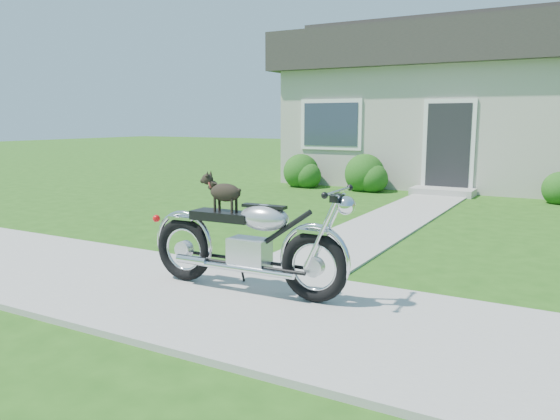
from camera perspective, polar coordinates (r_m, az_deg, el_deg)
The scene contains 7 objects.
ground at distance 4.65m, azimuth 10.89°, elevation -12.50°, with size 80.00×80.00×0.00m, color #235114.
sidewalk at distance 4.64m, azimuth 10.90°, elevation -12.27°, with size 24.00×2.20×0.04m, color #9E9B93.
walkway at distance 9.69m, azimuth 11.86°, elevation -0.93°, with size 1.20×8.00×0.03m, color #9E9B93.
house at distance 16.17m, azimuth 24.95°, elevation 10.10°, with size 12.60×7.03×4.50m.
shrub_row at distance 12.79m, azimuth 21.65°, elevation 2.78°, with size 10.33×0.99×0.99m.
potted_plant_left at distance 13.63m, azimuth 8.17°, elevation 3.70°, with size 0.70×0.60×0.77m, color #205115.
motorcycle_with_dog at distance 5.36m, azimuth -3.31°, elevation -3.27°, with size 2.22×0.60×1.15m.
Camera 1 is at (1.32, -4.11, 1.72)m, focal length 35.00 mm.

